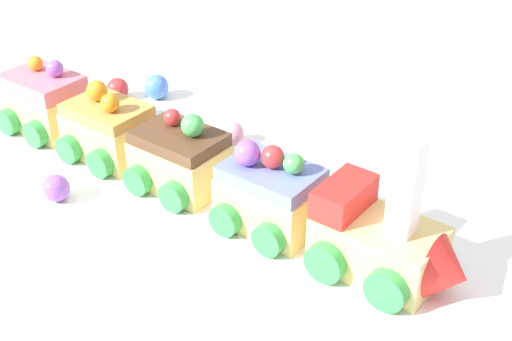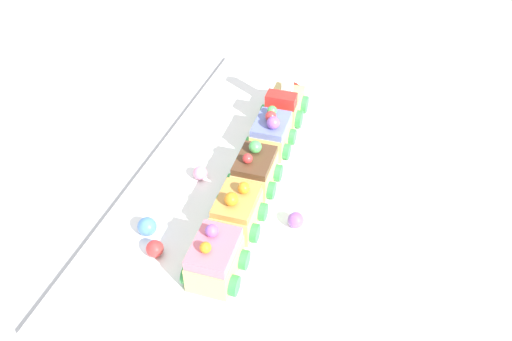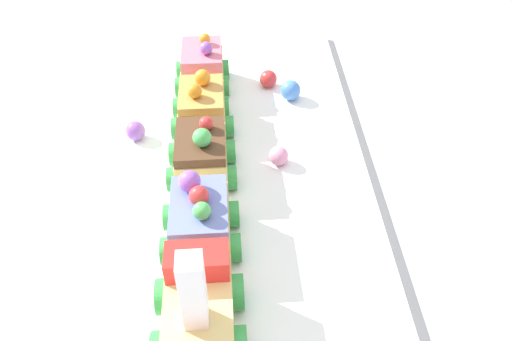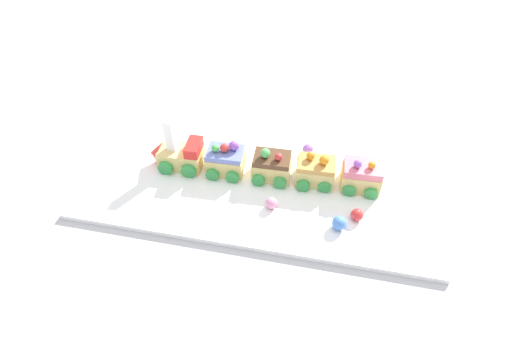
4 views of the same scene
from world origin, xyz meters
name	(u,v)px [view 1 (image 1 of 4)]	position (x,y,z in m)	size (l,w,h in m)	color
ground_plane	(219,193)	(0.00, 0.00, 0.00)	(10.00, 10.00, 0.00)	#B2B2B7
display_board	(219,188)	(0.00, 0.00, 0.01)	(0.71, 0.32, 0.01)	white
cake_train_locomotive	(388,244)	(0.18, -0.02, 0.04)	(0.11, 0.08, 0.11)	#E5C675
cake_car_blueberry	(271,196)	(0.07, -0.02, 0.04)	(0.08, 0.08, 0.07)	#E5C675
cake_car_chocolate	(181,160)	(-0.02, -0.02, 0.04)	(0.08, 0.08, 0.07)	#E5C675
cake_car_caramel	(109,130)	(-0.11, -0.03, 0.04)	(0.08, 0.08, 0.07)	#E5C675
cake_car_strawberry	(46,103)	(-0.20, -0.03, 0.04)	(0.08, 0.08, 0.07)	#E5C675
gumball_pink	(232,133)	(-0.04, 0.06, 0.02)	(0.02, 0.02, 0.02)	pink
gumball_purple	(56,188)	(-0.09, -0.11, 0.02)	(0.02, 0.02, 0.02)	#9956C6
gumball_red	(118,89)	(-0.20, 0.06, 0.02)	(0.02, 0.02, 0.02)	red
gumball_blue	(156,87)	(-0.17, 0.09, 0.03)	(0.03, 0.03, 0.03)	#4C84E0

